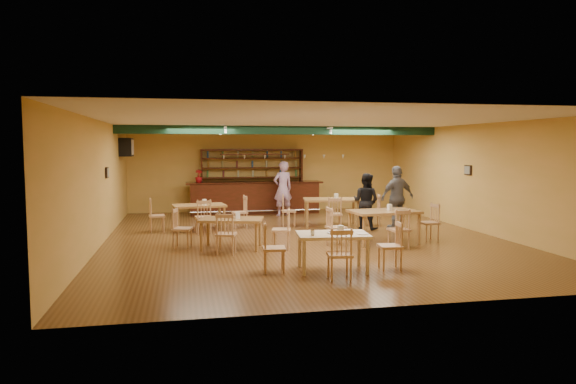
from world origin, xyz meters
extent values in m
plane|color=#573719|center=(0.00, 0.00, 0.00)|extent=(12.00, 12.00, 0.00)
cube|color=black|center=(0.00, 2.80, 2.87)|extent=(10.00, 0.30, 0.25)
cube|color=silver|center=(-1.80, 3.40, 2.94)|extent=(0.05, 2.50, 0.05)
cube|color=silver|center=(1.40, 3.40, 2.94)|extent=(0.05, 2.50, 0.05)
cube|color=silver|center=(-4.80, 4.20, 2.35)|extent=(0.34, 0.70, 0.48)
cube|color=black|center=(-4.97, 1.00, 1.70)|extent=(0.04, 0.34, 0.28)
cube|color=black|center=(4.97, 0.50, 1.70)|extent=(0.04, 0.34, 0.28)
cube|color=#32180A|center=(-0.57, 5.15, 0.56)|extent=(4.80, 0.85, 1.13)
cube|color=#32180A|center=(-0.57, 5.78, 1.14)|extent=(3.71, 0.40, 2.28)
imported|color=#A20E14|center=(-2.52, 5.15, 1.35)|extent=(0.32, 0.32, 0.45)
cube|color=olive|center=(-2.61, 1.83, 0.36)|extent=(1.55, 1.04, 0.73)
cube|color=olive|center=(1.29, 1.81, 0.41)|extent=(1.78, 1.24, 0.82)
cube|color=olive|center=(-1.96, -1.10, 0.36)|extent=(1.59, 1.19, 0.71)
cube|color=olive|center=(1.77, -1.17, 0.41)|extent=(1.72, 1.14, 0.81)
cube|color=tan|center=(-0.26, -3.65, 0.36)|extent=(1.43, 1.00, 0.72)
cylinder|color=silver|center=(-0.16, -3.65, 0.73)|extent=(0.44, 0.44, 0.01)
cylinder|color=#EAE5C6|center=(-0.69, -3.80, 0.78)|extent=(0.08, 0.08, 0.11)
cube|color=white|center=(0.08, -3.46, 0.74)|extent=(0.21, 0.16, 0.03)
cube|color=silver|center=(-0.02, -3.60, 0.74)|extent=(0.33, 0.13, 0.00)
cylinder|color=white|center=(0.27, -3.85, 0.73)|extent=(0.24, 0.24, 0.01)
imported|color=#9950AE|center=(0.29, 4.33, 0.94)|extent=(0.77, 0.60, 1.87)
imported|color=black|center=(2.09, 1.01, 0.81)|extent=(0.99, 0.98, 1.61)
imported|color=slate|center=(2.97, 0.83, 0.91)|extent=(1.14, 0.67, 1.82)
camera|label=1|loc=(-3.03, -13.11, 2.37)|focal=32.51mm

